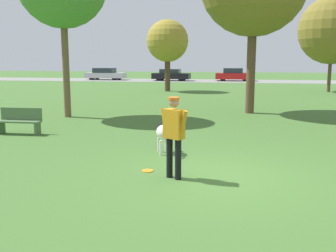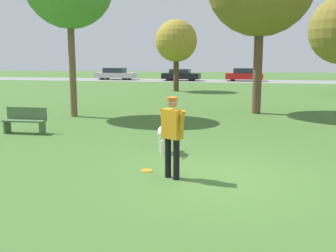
{
  "view_description": "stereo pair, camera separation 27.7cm",
  "coord_description": "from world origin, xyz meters",
  "px_view_note": "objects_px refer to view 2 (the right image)",
  "views": [
    {
      "loc": [
        0.34,
        -7.93,
        2.44
      ],
      "look_at": [
        -1.1,
        0.76,
        0.9
      ],
      "focal_mm": 42.0,
      "sensor_mm": 36.0,
      "label": 1
    },
    {
      "loc": [
        0.61,
        -7.88,
        2.44
      ],
      "look_at": [
        -1.1,
        0.76,
        0.9
      ],
      "focal_mm": 42.0,
      "sensor_mm": 36.0,
      "label": 2
    }
  ],
  "objects_px": {
    "dog": "(165,133)",
    "tree_far_left": "(176,41)",
    "parked_car_black": "(181,75)",
    "parked_car_red": "(244,75)",
    "park_bench": "(25,119)",
    "parked_car_silver": "(116,74)",
    "person": "(172,131)",
    "frisbee": "(147,171)"
  },
  "relations": [
    {
      "from": "tree_far_left",
      "to": "parked_car_black",
      "type": "distance_m",
      "value": 13.56
    },
    {
      "from": "person",
      "to": "parked_car_black",
      "type": "distance_m",
      "value": 34.4
    },
    {
      "from": "frisbee",
      "to": "person",
      "type": "bearing_deg",
      "value": -32.49
    },
    {
      "from": "parked_car_black",
      "to": "park_bench",
      "type": "height_order",
      "value": "parked_car_black"
    },
    {
      "from": "person",
      "to": "parked_car_red",
      "type": "xyz_separation_m",
      "value": [
        1.17,
        34.72,
        -0.33
      ]
    },
    {
      "from": "frisbee",
      "to": "tree_far_left",
      "type": "height_order",
      "value": "tree_far_left"
    },
    {
      "from": "person",
      "to": "park_bench",
      "type": "xyz_separation_m",
      "value": [
        -5.6,
        3.88,
        -0.54
      ]
    },
    {
      "from": "parked_car_red",
      "to": "park_bench",
      "type": "bearing_deg",
      "value": -103.02
    },
    {
      "from": "dog",
      "to": "frisbee",
      "type": "relative_size",
      "value": 3.72
    },
    {
      "from": "parked_car_red",
      "to": "parked_car_silver",
      "type": "bearing_deg",
      "value": -179.9
    },
    {
      "from": "person",
      "to": "tree_far_left",
      "type": "height_order",
      "value": "tree_far_left"
    },
    {
      "from": "dog",
      "to": "tree_far_left",
      "type": "height_order",
      "value": "tree_far_left"
    },
    {
      "from": "parked_car_black",
      "to": "frisbee",
      "type": "bearing_deg",
      "value": -79.41
    },
    {
      "from": "parked_car_red",
      "to": "dog",
      "type": "bearing_deg",
      "value": -93.73
    },
    {
      "from": "tree_far_left",
      "to": "parked_car_black",
      "type": "height_order",
      "value": "tree_far_left"
    },
    {
      "from": "parked_car_silver",
      "to": "parked_car_black",
      "type": "distance_m",
      "value": 7.51
    },
    {
      "from": "parked_car_silver",
      "to": "park_bench",
      "type": "distance_m",
      "value": 31.51
    },
    {
      "from": "parked_car_black",
      "to": "parked_car_red",
      "type": "height_order",
      "value": "parked_car_red"
    },
    {
      "from": "frisbee",
      "to": "park_bench",
      "type": "xyz_separation_m",
      "value": [
        -4.97,
        3.48,
        0.44
      ]
    },
    {
      "from": "parked_car_silver",
      "to": "person",
      "type": "bearing_deg",
      "value": -67.75
    },
    {
      "from": "dog",
      "to": "person",
      "type": "bearing_deg",
      "value": 176.73
    },
    {
      "from": "parked_car_red",
      "to": "tree_far_left",
      "type": "bearing_deg",
      "value": -109.7
    },
    {
      "from": "person",
      "to": "frisbee",
      "type": "distance_m",
      "value": 1.24
    },
    {
      "from": "parked_car_black",
      "to": "person",
      "type": "bearing_deg",
      "value": -78.46
    },
    {
      "from": "frisbee",
      "to": "park_bench",
      "type": "bearing_deg",
      "value": 144.99
    },
    {
      "from": "dog",
      "to": "parked_car_silver",
      "type": "relative_size",
      "value": 0.21
    },
    {
      "from": "dog",
      "to": "frisbee",
      "type": "xyz_separation_m",
      "value": [
        -0.04,
        -1.7,
        -0.52
      ]
    },
    {
      "from": "frisbee",
      "to": "parked_car_black",
      "type": "xyz_separation_m",
      "value": [
        -4.78,
        33.56,
        0.61
      ]
    },
    {
      "from": "parked_car_silver",
      "to": "parked_car_black",
      "type": "xyz_separation_m",
      "value": [
        7.49,
        -0.57,
        -0.03
      ]
    },
    {
      "from": "dog",
      "to": "frisbee",
      "type": "distance_m",
      "value": 1.78
    },
    {
      "from": "parked_car_silver",
      "to": "parked_car_red",
      "type": "distance_m",
      "value": 14.08
    },
    {
      "from": "tree_far_left",
      "to": "person",
      "type": "bearing_deg",
      "value": -80.17
    },
    {
      "from": "parked_car_black",
      "to": "park_bench",
      "type": "xyz_separation_m",
      "value": [
        -0.18,
        -30.08,
        -0.17
      ]
    },
    {
      "from": "tree_far_left",
      "to": "parked_car_silver",
      "type": "relative_size",
      "value": 1.17
    },
    {
      "from": "person",
      "to": "dog",
      "type": "relative_size",
      "value": 1.78
    },
    {
      "from": "parked_car_red",
      "to": "park_bench",
      "type": "distance_m",
      "value": 31.57
    },
    {
      "from": "parked_car_silver",
      "to": "park_bench",
      "type": "relative_size",
      "value": 3.13
    },
    {
      "from": "tree_far_left",
      "to": "park_bench",
      "type": "height_order",
      "value": "tree_far_left"
    },
    {
      "from": "frisbee",
      "to": "parked_car_red",
      "type": "distance_m",
      "value": 34.36
    },
    {
      "from": "tree_far_left",
      "to": "parked_car_black",
      "type": "bearing_deg",
      "value": 97.83
    },
    {
      "from": "frisbee",
      "to": "parked_car_silver",
      "type": "bearing_deg",
      "value": 109.78
    },
    {
      "from": "parked_car_silver",
      "to": "parked_car_black",
      "type": "relative_size",
      "value": 1.09
    }
  ]
}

